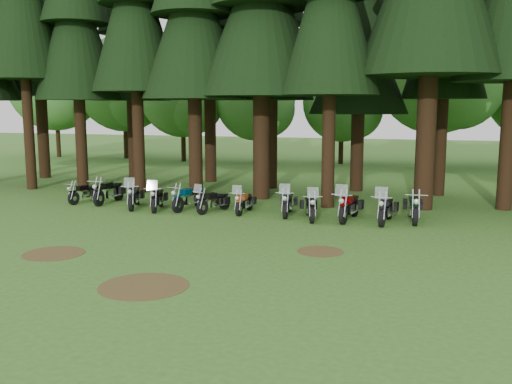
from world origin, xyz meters
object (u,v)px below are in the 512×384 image
Objects in this scene: motorcycle_2 at (134,197)px; motorcycle_11 at (414,208)px; motorcycle_4 at (189,199)px; motorcycle_3 at (157,199)px; motorcycle_9 at (349,207)px; motorcycle_7 at (288,204)px; motorcycle_8 at (310,207)px; motorcycle_10 at (386,209)px; motorcycle_5 at (213,202)px; motorcycle_6 at (244,203)px; motorcycle_0 at (85,194)px; motorcycle_1 at (109,192)px.

motorcycle_2 is 0.91× the size of motorcycle_11.
motorcycle_11 is at bearing 13.24° from motorcycle_4.
motorcycle_3 reaches higher than motorcycle_4.
motorcycle_7 is at bearing -179.83° from motorcycle_9.
motorcycle_9 is at bearing -19.88° from motorcycle_2.
motorcycle_10 reaches higher than motorcycle_8.
motorcycle_8 reaches higher than motorcycle_3.
motorcycle_5 is 0.98× the size of motorcycle_6.
motorcycle_4 is at bearing 173.35° from motorcycle_7.
motorcycle_7 is (3.05, 0.24, 0.05)m from motorcycle_5.
motorcycle_8 is 0.90× the size of motorcycle_9.
motorcycle_6 is 2.85m from motorcycle_8.
motorcycle_0 is at bearing 171.28° from motorcycle_7.
motorcycle_11 is at bearing -12.68° from motorcycle_3.
motorcycle_6 is at bearing -178.19° from motorcycle_10.
motorcycle_5 is at bearing -11.81° from motorcycle_3.
motorcycle_6 is (6.51, -0.52, -0.06)m from motorcycle_1.
motorcycle_3 is 2.43m from motorcycle_5.
motorcycle_3 is 0.98× the size of motorcycle_7.
motorcycle_8 is 2.83m from motorcycle_10.
motorcycle_8 reaches higher than motorcycle_6.
motorcycle_11 is at bearing 23.12° from motorcycle_5.
motorcycle_6 is 0.89× the size of motorcycle_7.
motorcycle_9 is at bearing -3.57° from motorcycle_1.
motorcycle_0 is 6.36m from motorcycle_5.
motorcycle_6 is 1.79m from motorcycle_7.
motorcycle_6 is at bearing 153.15° from motorcycle_8.
motorcycle_8 is at bearing -35.96° from motorcycle_7.
motorcycle_2 is at bearing 175.71° from motorcycle_7.
motorcycle_5 reaches higher than motorcycle_1.
motorcycle_1 is at bearing 157.08° from motorcycle_8.
motorcycle_9 is at bearing 9.15° from motorcycle_4.
motorcycle_2 reaches higher than motorcycle_8.
motorcycle_0 is at bearing 148.01° from motorcycle_2.
motorcycle_5 reaches higher than motorcycle_0.
motorcycle_2 reaches higher than motorcycle_6.
motorcycle_4 is 0.91× the size of motorcycle_9.
motorcycle_10 is at bearing -16.11° from motorcycle_3.
motorcycle_2 is at bearing -159.12° from motorcycle_5.
motorcycle_6 is at bearing 174.93° from motorcycle_7.
motorcycle_5 is 5.53m from motorcycle_9.
motorcycle_8 is (1.02, -0.56, -0.00)m from motorcycle_7.
motorcycle_8 is 1.48m from motorcycle_9.
motorcycle_10 is at bearing -20.30° from motorcycle_2.
motorcycle_3 is 10.33m from motorcycle_11.
motorcycle_8 is 0.92× the size of motorcycle_10.
motorcycle_11 is (14.23, -0.07, 0.10)m from motorcycle_0.
motorcycle_2 is at bearing -175.21° from motorcycle_10.
motorcycle_8 is 3.89m from motorcycle_11.
motorcycle_4 is 6.72m from motorcycle_9.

